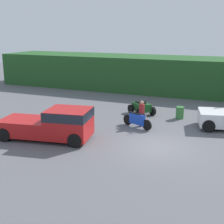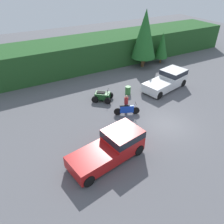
{
  "view_description": "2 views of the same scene",
  "coord_description": "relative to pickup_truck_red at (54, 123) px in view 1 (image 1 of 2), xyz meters",
  "views": [
    {
      "loc": [
        3.98,
        -15.84,
        6.3
      ],
      "look_at": [
        -3.82,
        2.73,
        0.95
      ],
      "focal_mm": 50.0,
      "sensor_mm": 36.0,
      "label": 1
    },
    {
      "loc": [
        -11.42,
        -10.93,
        11.29
      ],
      "look_at": [
        -3.82,
        2.73,
        0.95
      ],
      "focal_mm": 35.0,
      "sensor_mm": 36.0,
      "label": 2
    }
  ],
  "objects": [
    {
      "name": "hillside_backdrop",
      "position": [
        5.9,
        17.07,
        0.79
      ],
      "size": [
        44.0,
        6.0,
        3.56
      ],
      "color": "#235123",
      "rests_on": "ground_plane"
    },
    {
      "name": "dirt_bike",
      "position": [
        3.77,
        4.06,
        -0.5
      ],
      "size": [
        2.24,
        1.09,
        1.18
      ],
      "rotation": [
        0.0,
        0.0,
        -0.39
      ],
      "color": "black",
      "rests_on": "ground_plane"
    },
    {
      "name": "pickup_truck_red",
      "position": [
        0.0,
        0.0,
        0.0
      ],
      "size": [
        5.68,
        3.12,
        1.88
      ],
      "rotation": [
        0.0,
        0.0,
        0.17
      ],
      "color": "red",
      "rests_on": "ground_plane"
    },
    {
      "name": "rider_person",
      "position": [
        3.94,
        4.48,
        -0.04
      ],
      "size": [
        0.4,
        0.4,
        1.75
      ],
      "rotation": [
        0.0,
        0.0,
        -0.1
      ],
      "color": "black",
      "rests_on": "ground_plane"
    },
    {
      "name": "steel_barrel",
      "position": [
        5.96,
        7.3,
        -0.55
      ],
      "size": [
        0.58,
        0.58,
        0.88
      ],
      "color": "#387A38",
      "rests_on": "ground_plane"
    },
    {
      "name": "ground_plane",
      "position": [
        5.9,
        1.07,
        -0.99
      ],
      "size": [
        80.0,
        80.0,
        0.0
      ],
      "primitive_type": "plane",
      "color": "#5B5B60"
    },
    {
      "name": "quad_atv",
      "position": [
        3.01,
        7.44,
        -0.5
      ],
      "size": [
        2.38,
        2.31,
        1.22
      ],
      "rotation": [
        0.0,
        0.0,
        -0.71
      ],
      "color": "black",
      "rests_on": "ground_plane"
    }
  ]
}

